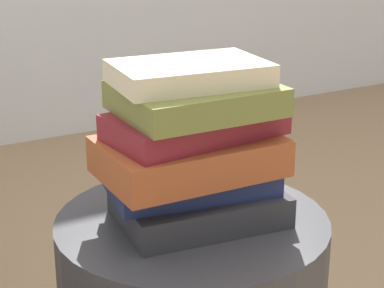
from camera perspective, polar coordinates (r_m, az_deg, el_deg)
The scene contains 6 objects.
book_charcoal at distance 1.18m, azimuth 0.56°, elevation -5.13°, with size 0.27×0.19×0.05m, color #28282D.
book_navy at distance 1.17m, azimuth -0.24°, elevation -3.07°, with size 0.27×0.16×0.04m, color #19234C.
book_rust at distance 1.14m, azimuth -0.22°, elevation -1.01°, with size 0.29×0.19×0.06m, color #994723.
book_maroon at distance 1.13m, azimuth 0.37°, elevation 1.61°, with size 0.29×0.16×0.04m, color maroon.
book_olive at distance 1.12m, azimuth 0.42°, elevation 3.78°, with size 0.25×0.20×0.05m, color olive.
book_cream at distance 1.11m, azimuth -0.06°, elevation 5.96°, with size 0.24×0.16×0.04m, color beige.
Camera 1 is at (-0.53, -0.94, 1.00)m, focal length 63.94 mm.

